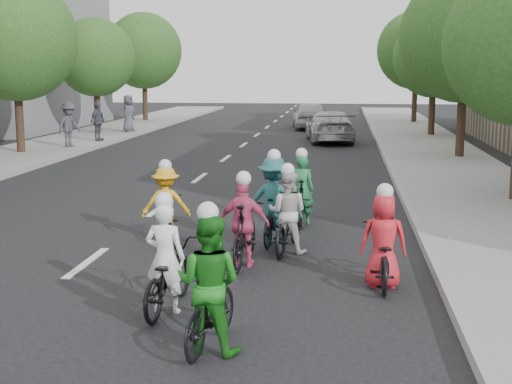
% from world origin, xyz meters
% --- Properties ---
extents(ground, '(120.00, 120.00, 0.00)m').
position_xyz_m(ground, '(0.00, 0.00, 0.00)').
color(ground, black).
rests_on(ground, ground).
extents(curb_left, '(0.18, 80.00, 0.18)m').
position_xyz_m(curb_left, '(-6.05, 10.00, 0.09)').
color(curb_left, '#999993').
rests_on(curb_left, ground).
extents(sidewalk_right, '(4.00, 80.00, 0.15)m').
position_xyz_m(sidewalk_right, '(8.00, 10.00, 0.07)').
color(sidewalk_right, gray).
rests_on(sidewalk_right, ground).
extents(curb_right, '(0.18, 80.00, 0.18)m').
position_xyz_m(curb_right, '(6.05, 10.00, 0.09)').
color(curb_right, '#999993').
rests_on(curb_right, ground).
extents(tree_l_3, '(4.80, 4.80, 6.93)m').
position_xyz_m(tree_l_3, '(-8.20, 15.00, 4.52)').
color(tree_l_3, black).
rests_on(tree_l_3, ground).
extents(tree_l_4, '(4.00, 4.00, 5.97)m').
position_xyz_m(tree_l_4, '(-8.20, 24.00, 3.96)').
color(tree_l_4, black).
rests_on(tree_l_4, ground).
extents(tree_l_5, '(4.80, 4.80, 6.93)m').
position_xyz_m(tree_l_5, '(-8.20, 33.00, 4.52)').
color(tree_l_5, black).
rests_on(tree_l_5, ground).
extents(tree_r_1, '(4.80, 4.80, 6.93)m').
position_xyz_m(tree_r_1, '(8.80, 15.60, 4.52)').
color(tree_r_1, black).
rests_on(tree_r_1, ground).
extents(tree_r_2, '(4.00, 4.00, 5.97)m').
position_xyz_m(tree_r_2, '(8.80, 24.60, 3.96)').
color(tree_r_2, black).
rests_on(tree_r_2, ground).
extents(tree_r_3, '(4.80, 4.80, 6.93)m').
position_xyz_m(tree_r_3, '(8.80, 33.60, 4.52)').
color(tree_r_3, black).
rests_on(tree_r_3, ground).
extents(cyclist_0, '(0.81, 1.90, 1.71)m').
position_xyz_m(cyclist_0, '(2.02, -2.26, 0.56)').
color(cyclist_0, black).
rests_on(cyclist_0, ground).
extents(cyclist_1, '(0.93, 1.66, 1.84)m').
position_xyz_m(cyclist_1, '(2.89, -3.61, 0.70)').
color(cyclist_1, black).
rests_on(cyclist_1, ground).
extents(cyclist_2, '(1.05, 1.69, 1.64)m').
position_xyz_m(cyclist_2, '(1.00, 1.83, 0.60)').
color(cyclist_2, black).
rests_on(cyclist_2, ground).
extents(cyclist_3, '(0.91, 1.90, 1.67)m').
position_xyz_m(cyclist_3, '(2.79, 0.18, 0.63)').
color(cyclist_3, black).
rests_on(cyclist_3, ground).
extents(cyclist_4, '(0.74, 1.80, 1.65)m').
position_xyz_m(cyclist_4, '(5.11, -0.72, 0.57)').
color(cyclist_4, black).
rests_on(cyclist_4, ground).
extents(cyclist_5, '(0.58, 1.71, 1.69)m').
position_xyz_m(cyclist_5, '(3.56, 3.71, 0.60)').
color(cyclist_5, black).
rests_on(cyclist_5, ground).
extents(cyclist_6, '(0.89, 1.85, 1.68)m').
position_xyz_m(cyclist_6, '(3.46, 1.22, 0.59)').
color(cyclist_6, black).
rests_on(cyclist_6, ground).
extents(cyclist_7, '(1.19, 1.63, 1.87)m').
position_xyz_m(cyclist_7, '(3.15, 1.74, 0.73)').
color(cyclist_7, black).
rests_on(cyclist_7, ground).
extents(follow_car_lead, '(2.62, 5.20, 1.45)m').
position_xyz_m(follow_car_lead, '(3.82, 21.82, 0.72)').
color(follow_car_lead, '#A7A7AB').
rests_on(follow_car_lead, ground).
extents(follow_car_trail, '(2.34, 4.77, 1.56)m').
position_xyz_m(follow_car_trail, '(2.52, 29.29, 0.78)').
color(follow_car_trail, beige).
rests_on(follow_car_trail, ground).
extents(spectator_0, '(1.09, 1.37, 1.86)m').
position_xyz_m(spectator_0, '(-6.95, 16.95, 1.08)').
color(spectator_0, '#45434F').
rests_on(spectator_0, sidewalk_left).
extents(spectator_1, '(0.64, 1.10, 1.76)m').
position_xyz_m(spectator_1, '(-6.63, 19.56, 1.03)').
color(spectator_1, '#4F4F5C').
rests_on(spectator_1, sidewalk_left).
extents(spectator_2, '(0.68, 0.98, 1.90)m').
position_xyz_m(spectator_2, '(-6.67, 24.37, 1.10)').
color(spectator_2, '#504E5B').
rests_on(spectator_2, sidewalk_left).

